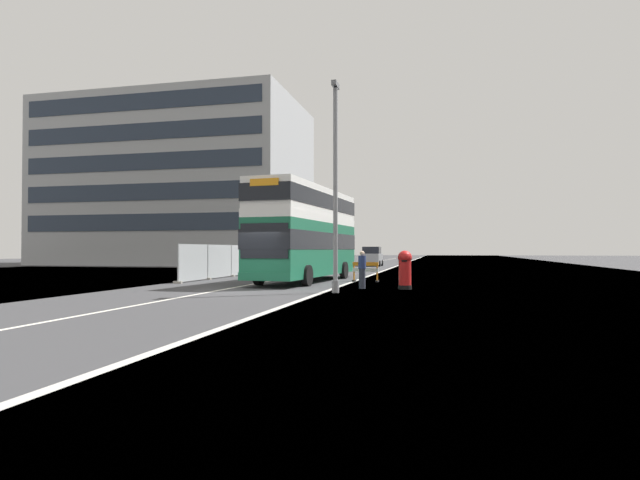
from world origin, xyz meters
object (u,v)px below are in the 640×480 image
double_decker_bus (307,232)px  roadworks_barrier (365,270)px  pedestrian_at_kerb (362,270)px  red_pillar_postbox (405,268)px  car_oncoming_near (317,257)px  lamppost_foreground (335,193)px  car_receding_mid (372,257)px

double_decker_bus → roadworks_barrier: size_ratio=8.19×
roadworks_barrier → pedestrian_at_kerb: pedestrian_at_kerb is taller
double_decker_bus → red_pillar_postbox: (5.58, -4.42, -1.75)m
car_oncoming_near → pedestrian_at_kerb: size_ratio=2.31×
lamppost_foreground → red_pillar_postbox: 4.71m
red_pillar_postbox → pedestrian_at_kerb: red_pillar_postbox is taller
red_pillar_postbox → roadworks_barrier: red_pillar_postbox is taller
car_receding_mid → pedestrian_at_kerb: (3.78, -31.21, -0.11)m
roadworks_barrier → car_oncoming_near: (-6.87, 17.17, 0.43)m
double_decker_bus → pedestrian_at_kerb: (3.72, -4.53, -1.83)m
red_pillar_postbox → car_receding_mid: 31.60m
car_receding_mid → car_oncoming_near: bearing=-112.2°
lamppost_foreground → roadworks_barrier: size_ratio=5.94×
lamppost_foreground → car_receding_mid: size_ratio=2.21×
double_decker_bus → pedestrian_at_kerb: bearing=-50.6°
car_oncoming_near → lamppost_foreground: bearing=-74.6°
double_decker_bus → car_oncoming_near: double_decker_bus is taller
red_pillar_postbox → roadworks_barrier: (-2.45, 4.91, -0.30)m
roadworks_barrier → car_receding_mid: car_receding_mid is taller
red_pillar_postbox → double_decker_bus: bearing=141.6°
roadworks_barrier → pedestrian_at_kerb: 5.06m
double_decker_bus → lamppost_foreground: size_ratio=1.38×
double_decker_bus → roadworks_barrier: 3.77m
lamppost_foreground → car_oncoming_near: lamppost_foreground is taller
roadworks_barrier → car_receding_mid: size_ratio=0.37×
lamppost_foreground → pedestrian_at_kerb: bearing=73.4°
lamppost_foreground → roadworks_barrier: lamppost_foreground is taller
lamppost_foreground → car_receding_mid: (-3.07, 33.59, -3.04)m
pedestrian_at_kerb → red_pillar_postbox: bearing=3.5°
lamppost_foreground → car_receding_mid: lamppost_foreground is taller
red_pillar_postbox → car_receding_mid: size_ratio=0.44×
car_oncoming_near → red_pillar_postbox: bearing=-67.1°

